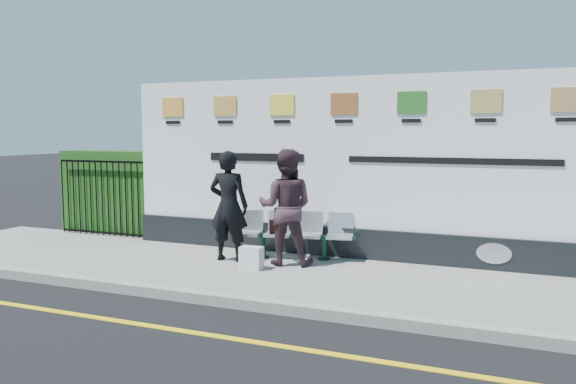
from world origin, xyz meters
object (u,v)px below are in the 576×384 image
object	(u,v)px
billboard	(344,180)
woman_right	(286,207)
bench	(293,246)
woman_left	(229,206)

from	to	relation	value
billboard	woman_right	size ratio (longest dim) A/B	4.37
bench	woman_left	xyz separation A→B (m)	(-0.92, -0.52, 0.69)
woman_left	woman_right	size ratio (longest dim) A/B	0.98
woman_right	bench	bearing A→B (deg)	-97.35
bench	woman_right	xyz separation A→B (m)	(0.04, -0.42, 0.70)
woman_left	woman_right	distance (m)	0.97
bench	woman_left	distance (m)	1.26
bench	woman_left	size ratio (longest dim) A/B	1.09
billboard	bench	xyz separation A→B (m)	(-0.72, -0.50, -1.09)
bench	woman_right	size ratio (longest dim) A/B	1.07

